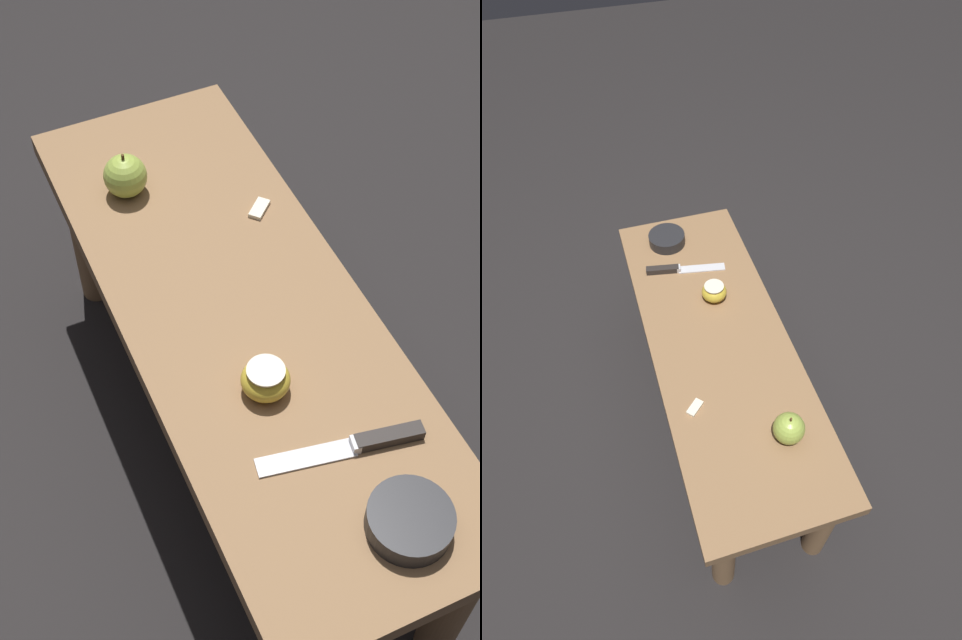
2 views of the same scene
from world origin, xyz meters
TOP-DOWN VIEW (x-y plane):
  - ground_plane at (0.00, 0.00)m, footprint 8.00×8.00m
  - wooden_bench at (0.00, 0.00)m, footprint 1.14×0.40m
  - knife at (-0.31, -0.06)m, footprint 0.07×0.26m
  - apple_whole at (0.34, 0.08)m, footprint 0.08×0.08m
  - apple_cut at (-0.16, 0.03)m, footprint 0.08×0.08m
  - apple_slice_near_knife at (0.20, -0.13)m, footprint 0.05×0.05m
  - bowl at (-0.45, -0.05)m, footprint 0.12×0.12m

SIDE VIEW (x-z plane):
  - ground_plane at x=0.00m, z-range 0.00..0.00m
  - wooden_bench at x=0.00m, z-range 0.14..0.58m
  - apple_slice_near_knife at x=0.20m, z-range 0.44..0.45m
  - knife at x=-0.31m, z-range 0.44..0.46m
  - bowl at x=-0.45m, z-range 0.44..0.48m
  - apple_cut at x=-0.16m, z-range 0.44..0.50m
  - apple_whole at x=0.34m, z-range 0.44..0.53m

